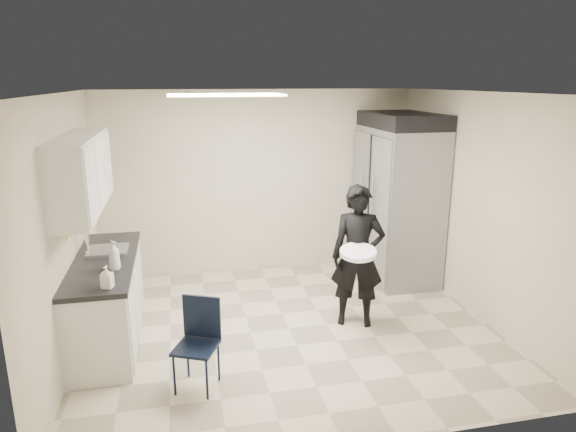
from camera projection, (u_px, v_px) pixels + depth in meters
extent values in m
plane|color=#C0B497|center=(289.00, 328.00, 5.81)|extent=(4.50, 4.50, 0.00)
plane|color=white|center=(289.00, 93.00, 5.14)|extent=(4.50, 4.50, 0.00)
plane|color=beige|center=(259.00, 182.00, 7.36)|extent=(4.50, 0.00, 4.50)
plane|color=beige|center=(65.00, 231.00, 5.01)|extent=(0.00, 4.00, 4.00)
plane|color=beige|center=(479.00, 207.00, 5.94)|extent=(0.00, 4.00, 4.00)
cube|color=white|center=(225.00, 95.00, 5.40)|extent=(1.20, 0.60, 0.02)
cube|color=silver|center=(107.00, 302.00, 5.48)|extent=(0.60, 1.90, 0.86)
cube|color=black|center=(103.00, 262.00, 5.36)|extent=(0.64, 1.95, 0.05)
cube|color=gray|center=(108.00, 255.00, 5.61)|extent=(0.42, 0.40, 0.14)
cylinder|color=silver|center=(88.00, 243.00, 5.53)|extent=(0.02, 0.02, 0.24)
cube|color=silver|center=(81.00, 173.00, 5.10)|extent=(0.35, 1.80, 0.75)
cube|color=black|center=(93.00, 174.00, 6.22)|extent=(0.22, 0.30, 0.35)
cube|color=yellow|center=(68.00, 235.00, 5.12)|extent=(0.00, 0.12, 0.07)
cube|color=yellow|center=(72.00, 234.00, 5.32)|extent=(0.00, 0.12, 0.07)
cube|color=gray|center=(398.00, 204.00, 7.12)|extent=(0.80, 1.35, 2.10)
cube|color=black|center=(403.00, 120.00, 6.82)|extent=(0.80, 1.35, 0.20)
cube|color=black|center=(196.00, 348.00, 4.59)|extent=(0.47, 0.47, 0.81)
imported|color=black|center=(358.00, 256.00, 5.74)|extent=(0.69, 0.57, 1.62)
cylinder|color=silver|center=(358.00, 252.00, 5.47)|extent=(0.50, 0.50, 0.05)
imported|color=white|center=(114.00, 255.00, 5.04)|extent=(0.16, 0.16, 0.29)
imported|color=#ACABB7|center=(107.00, 277.00, 4.60)|extent=(0.12, 0.12, 0.21)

